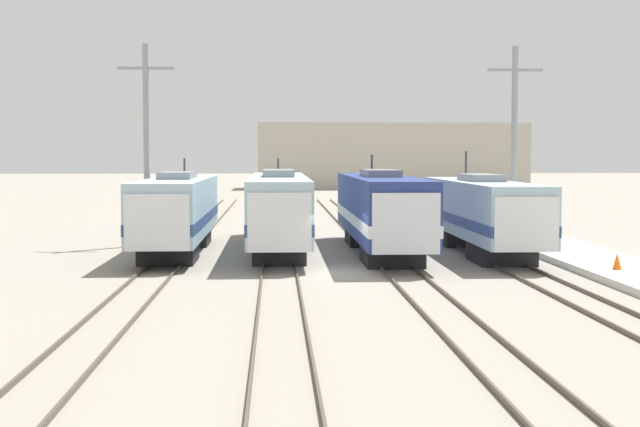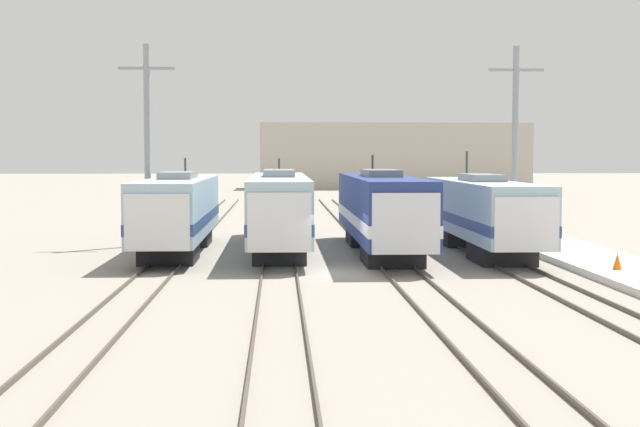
{
  "view_description": "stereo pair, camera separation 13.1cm",
  "coord_description": "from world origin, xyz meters",
  "px_view_note": "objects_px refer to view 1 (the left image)",
  "views": [
    {
      "loc": [
        -2.74,
        -37.33,
        5.01
      ],
      "look_at": [
        -0.84,
        0.38,
        2.51
      ],
      "focal_mm": 50.0,
      "sensor_mm": 36.0,
      "label": 1
    },
    {
      "loc": [
        -2.61,
        -37.34,
        5.01
      ],
      "look_at": [
        -0.84,
        0.38,
        2.51
      ],
      "focal_mm": 50.0,
      "sensor_mm": 36.0,
      "label": 2
    }
  ],
  "objects_px": {
    "locomotive_center_left": "(279,209)",
    "locomotive_far_left": "(177,212)",
    "locomotive_far_right": "(483,213)",
    "traffic_cone": "(617,261)",
    "catenary_tower_left": "(147,141)",
    "locomotive_center_right": "(381,211)",
    "catenary_tower_right": "(514,141)"
  },
  "relations": [
    {
      "from": "locomotive_far_right",
      "to": "catenary_tower_right",
      "type": "xyz_separation_m",
      "value": [
        2.93,
        5.11,
        3.67
      ]
    },
    {
      "from": "locomotive_center_left",
      "to": "traffic_cone",
      "type": "relative_size",
      "value": 28.71
    },
    {
      "from": "locomotive_far_right",
      "to": "traffic_cone",
      "type": "height_order",
      "value": "locomotive_far_right"
    },
    {
      "from": "catenary_tower_left",
      "to": "catenary_tower_right",
      "type": "bearing_deg",
      "value": 0.0
    },
    {
      "from": "locomotive_far_left",
      "to": "traffic_cone",
      "type": "relative_size",
      "value": 23.46
    },
    {
      "from": "catenary_tower_right",
      "to": "traffic_cone",
      "type": "distance_m",
      "value": 14.71
    },
    {
      "from": "locomotive_center_right",
      "to": "locomotive_far_right",
      "type": "distance_m",
      "value": 5.14
    },
    {
      "from": "locomotive_far_left",
      "to": "locomotive_center_left",
      "type": "height_order",
      "value": "locomotive_far_left"
    },
    {
      "from": "locomotive_far_left",
      "to": "locomotive_center_right",
      "type": "relative_size",
      "value": 0.89
    },
    {
      "from": "locomotive_center_left",
      "to": "locomotive_far_right",
      "type": "height_order",
      "value": "locomotive_far_right"
    },
    {
      "from": "locomotive_center_left",
      "to": "traffic_cone",
      "type": "distance_m",
      "value": 17.55
    },
    {
      "from": "locomotive_far_left",
      "to": "locomotive_center_left",
      "type": "distance_m",
      "value": 5.29
    },
    {
      "from": "catenary_tower_right",
      "to": "traffic_cone",
      "type": "relative_size",
      "value": 16.03
    },
    {
      "from": "locomotive_center_left",
      "to": "locomotive_far_right",
      "type": "distance_m",
      "value": 10.48
    },
    {
      "from": "locomotive_far_left",
      "to": "locomotive_center_right",
      "type": "distance_m",
      "value": 10.31
    },
    {
      "from": "locomotive_far_left",
      "to": "locomotive_center_right",
      "type": "height_order",
      "value": "locomotive_center_right"
    },
    {
      "from": "locomotive_center_left",
      "to": "locomotive_far_left",
      "type": "bearing_deg",
      "value": -166.48
    },
    {
      "from": "catenary_tower_left",
      "to": "catenary_tower_right",
      "type": "height_order",
      "value": "same"
    },
    {
      "from": "locomotive_center_left",
      "to": "catenary_tower_left",
      "type": "xyz_separation_m",
      "value": [
        -7.22,
        3.08,
        3.58
      ]
    },
    {
      "from": "locomotive_far_left",
      "to": "catenary_tower_left",
      "type": "distance_m",
      "value": 6.0
    },
    {
      "from": "locomotive_far_right",
      "to": "traffic_cone",
      "type": "xyz_separation_m",
      "value": [
        3.53,
        -8.68,
        -1.43
      ]
    },
    {
      "from": "locomotive_far_left",
      "to": "locomotive_far_right",
      "type": "bearing_deg",
      "value": -2.94
    },
    {
      "from": "locomotive_center_right",
      "to": "catenary_tower_left",
      "type": "relative_size",
      "value": 1.64
    },
    {
      "from": "locomotive_center_left",
      "to": "catenary_tower_right",
      "type": "height_order",
      "value": "catenary_tower_right"
    },
    {
      "from": "catenary_tower_left",
      "to": "traffic_cone",
      "type": "relative_size",
      "value": 16.03
    },
    {
      "from": "locomotive_far_left",
      "to": "catenary_tower_left",
      "type": "height_order",
      "value": "catenary_tower_left"
    },
    {
      "from": "catenary_tower_right",
      "to": "locomotive_center_left",
      "type": "bearing_deg",
      "value": -166.87
    },
    {
      "from": "traffic_cone",
      "to": "catenary_tower_right",
      "type": "bearing_deg",
      "value": 92.53
    },
    {
      "from": "catenary_tower_left",
      "to": "traffic_cone",
      "type": "xyz_separation_m",
      "value": [
        21.04,
        -13.79,
        -5.1
      ]
    },
    {
      "from": "locomotive_center_right",
      "to": "catenary_tower_left",
      "type": "bearing_deg",
      "value": 157.53
    },
    {
      "from": "locomotive_far_left",
      "to": "catenary_tower_right",
      "type": "height_order",
      "value": "catenary_tower_right"
    },
    {
      "from": "locomotive_far_right",
      "to": "locomotive_center_right",
      "type": "bearing_deg",
      "value": -179.99
    }
  ]
}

